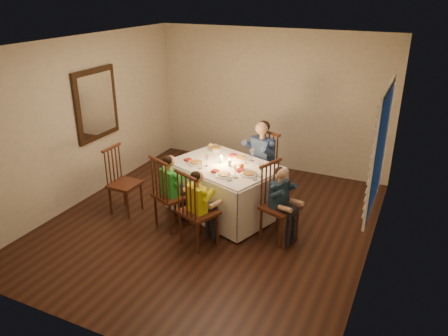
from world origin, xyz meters
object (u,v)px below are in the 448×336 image
at_px(chair_near_left, 173,225).
at_px(child_teal, 278,238).
at_px(adult, 259,196).
at_px(child_green, 173,225).
at_px(dining_table, 225,178).
at_px(child_yellow, 199,243).
at_px(chair_near_right, 199,243).
at_px(chair_extra, 127,211).
at_px(serving_bowl, 215,149).
at_px(chair_end, 278,238).
at_px(chair_adult, 259,196).

bearing_deg(chair_near_left, child_teal, -145.54).
height_order(adult, child_green, adult).
xyz_separation_m(dining_table, child_yellow, (0.06, -0.95, -0.58)).
xyz_separation_m(chair_near_right, child_yellow, (-0.00, 0.00, 0.00)).
distance_m(chair_near_right, child_green, 0.64).
bearing_deg(chair_extra, serving_bowl, -43.06).
xyz_separation_m(chair_extra, child_yellow, (1.47, -0.33, 0.00)).
relative_size(dining_table, child_green, 1.65).
bearing_deg(chair_near_right, child_teal, -126.26).
height_order(chair_end, serving_bowl, serving_bowl).
bearing_deg(child_yellow, child_teal, -126.26).
bearing_deg(chair_near_right, child_green, -2.98).
relative_size(dining_table, child_teal, 1.70).
relative_size(chair_adult, child_yellow, 1.01).
relative_size(adult, serving_bowl, 6.15).
bearing_deg(serving_bowl, chair_near_left, -96.89).
height_order(chair_adult, chair_near_right, same).
distance_m(dining_table, chair_end, 1.22).
height_order(chair_end, adult, adult).
bearing_deg(chair_adult, child_yellow, -77.19).
distance_m(child_green, child_yellow, 0.64).
bearing_deg(child_teal, child_yellow, 141.37).
relative_size(chair_extra, child_yellow, 0.97).
distance_m(child_teal, serving_bowl, 1.82).
height_order(chair_near_right, adult, adult).
bearing_deg(child_green, chair_near_right, 177.94).
bearing_deg(adult, chair_near_left, -99.17).
bearing_deg(chair_near_right, dining_table, -64.39).
distance_m(chair_near_left, child_teal, 1.56).
bearing_deg(child_teal, child_green, 121.17).
height_order(chair_extra, child_green, child_green).
height_order(dining_table, adult, dining_table).
relative_size(chair_end, chair_extra, 1.05).
bearing_deg(serving_bowl, adult, 22.95).
xyz_separation_m(chair_near_right, child_green, (-0.59, 0.27, 0.00)).
distance_m(adult, serving_bowl, 1.12).
height_order(chair_extra, child_yellow, child_yellow).
distance_m(chair_near_left, child_yellow, 0.64).
xyz_separation_m(chair_end, chair_extra, (-2.41, -0.26, 0.00)).
relative_size(chair_near_left, child_green, 0.99).
bearing_deg(chair_near_left, chair_end, -145.54).
relative_size(child_yellow, child_teal, 1.01).
relative_size(chair_near_left, child_teal, 1.03).
bearing_deg(adult, chair_adult, 0.00).
bearing_deg(chair_end, dining_table, 89.48).
bearing_deg(chair_near_left, child_green, -0.00).
bearing_deg(chair_adult, chair_near_right, -77.19).
height_order(chair_end, child_yellow, chair_end).
relative_size(chair_end, child_teal, 1.03).
bearing_deg(chair_end, chair_near_right, 141.37).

